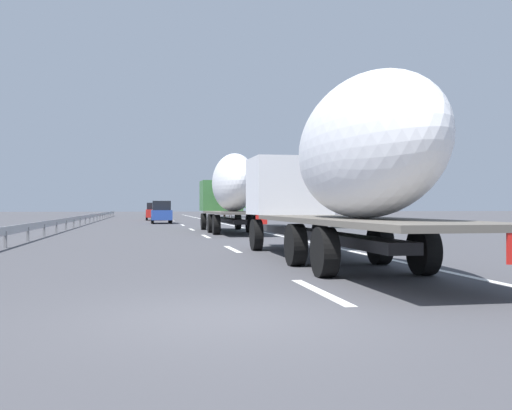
{
  "coord_description": "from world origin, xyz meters",
  "views": [
    {
      "loc": [
        -7.81,
        1.16,
        1.46
      ],
      "look_at": [
        22.19,
        -4.48,
        1.55
      ],
      "focal_mm": 41.61,
      "sensor_mm": 36.0,
      "label": 1
    }
  ],
  "objects_px": {
    "car_blue_sedan": "(161,212)",
    "car_black_suv": "(152,210)",
    "truck_lead": "(231,189)",
    "car_red_compact": "(154,211)",
    "truck_trailing": "(342,166)",
    "car_silver_hatch": "(153,210)",
    "road_sign": "(230,200)"
  },
  "relations": [
    {
      "from": "truck_trailing",
      "to": "car_red_compact",
      "type": "relative_size",
      "value": 3.48
    },
    {
      "from": "truck_trailing",
      "to": "car_black_suv",
      "type": "relative_size",
      "value": 3.37
    },
    {
      "from": "truck_lead",
      "to": "road_sign",
      "type": "height_order",
      "value": "truck_lead"
    },
    {
      "from": "truck_trailing",
      "to": "car_red_compact",
      "type": "distance_m",
      "value": 50.96
    },
    {
      "from": "truck_trailing",
      "to": "car_silver_hatch",
      "type": "xyz_separation_m",
      "value": [
        67.1,
        3.66,
        -1.5
      ]
    },
    {
      "from": "car_black_suv",
      "to": "truck_lead",
      "type": "bearing_deg",
      "value": -176.7
    },
    {
      "from": "truck_trailing",
      "to": "road_sign",
      "type": "height_order",
      "value": "truck_trailing"
    },
    {
      "from": "truck_lead",
      "to": "car_blue_sedan",
      "type": "bearing_deg",
      "value": 9.84
    },
    {
      "from": "car_blue_sedan",
      "to": "car_black_suv",
      "type": "distance_m",
      "value": 42.48
    },
    {
      "from": "car_blue_sedan",
      "to": "car_black_suv",
      "type": "relative_size",
      "value": 1.07
    },
    {
      "from": "truck_lead",
      "to": "truck_trailing",
      "type": "distance_m",
      "value": 19.18
    },
    {
      "from": "car_red_compact",
      "to": "road_sign",
      "type": "relative_size",
      "value": 1.36
    },
    {
      "from": "truck_lead",
      "to": "truck_trailing",
      "type": "bearing_deg",
      "value": 180.0
    },
    {
      "from": "car_red_compact",
      "to": "car_black_suv",
      "type": "xyz_separation_m",
      "value": [
        30.08,
        -0.23,
        -0.0
      ]
    },
    {
      "from": "truck_lead",
      "to": "car_blue_sedan",
      "type": "height_order",
      "value": "truck_lead"
    },
    {
      "from": "truck_lead",
      "to": "car_black_suv",
      "type": "relative_size",
      "value": 2.85
    },
    {
      "from": "car_silver_hatch",
      "to": "truck_lead",
      "type": "bearing_deg",
      "value": -175.63
    },
    {
      "from": "car_red_compact",
      "to": "road_sign",
      "type": "xyz_separation_m",
      "value": [
        -10.03,
        -6.88,
        1.16
      ]
    },
    {
      "from": "car_silver_hatch",
      "to": "car_blue_sedan",
      "type": "bearing_deg",
      "value": -179.34
    },
    {
      "from": "truck_trailing",
      "to": "car_blue_sedan",
      "type": "height_order",
      "value": "truck_trailing"
    },
    {
      "from": "car_black_suv",
      "to": "truck_trailing",
      "type": "bearing_deg",
      "value": -177.49
    },
    {
      "from": "car_silver_hatch",
      "to": "road_sign",
      "type": "height_order",
      "value": "road_sign"
    },
    {
      "from": "truck_lead",
      "to": "car_black_suv",
      "type": "bearing_deg",
      "value": 3.3
    },
    {
      "from": "truck_lead",
      "to": "truck_trailing",
      "type": "relative_size",
      "value": 0.85
    },
    {
      "from": "car_blue_sedan",
      "to": "car_silver_hatch",
      "type": "distance_m",
      "value": 28.71
    },
    {
      "from": "car_blue_sedan",
      "to": "car_red_compact",
      "type": "xyz_separation_m",
      "value": [
        12.4,
        0.45,
        -0.03
      ]
    },
    {
      "from": "car_black_suv",
      "to": "road_sign",
      "type": "xyz_separation_m",
      "value": [
        -40.11,
        -6.65,
        1.17
      ]
    },
    {
      "from": "car_black_suv",
      "to": "car_blue_sedan",
      "type": "bearing_deg",
      "value": -179.7
    },
    {
      "from": "truck_lead",
      "to": "car_blue_sedan",
      "type": "xyz_separation_m",
      "value": [
        19.21,
        3.33,
        -1.5
      ]
    },
    {
      "from": "car_blue_sedan",
      "to": "car_red_compact",
      "type": "distance_m",
      "value": 12.41
    },
    {
      "from": "car_silver_hatch",
      "to": "car_black_suv",
      "type": "relative_size",
      "value": 1.11
    },
    {
      "from": "car_red_compact",
      "to": "car_black_suv",
      "type": "relative_size",
      "value": 0.97
    }
  ]
}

